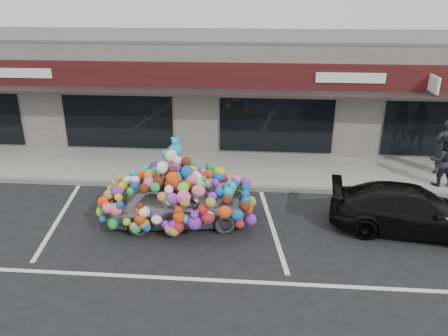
# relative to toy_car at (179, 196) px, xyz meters

# --- Properties ---
(ground) EXTENTS (90.00, 90.00, 0.00)m
(ground) POSITION_rel_toy_car_xyz_m (-0.24, -0.25, -0.80)
(ground) COLOR black
(ground) RESTS_ON ground
(shop_building) EXTENTS (24.00, 7.20, 4.31)m
(shop_building) POSITION_rel_toy_car_xyz_m (-0.24, 8.20, 1.36)
(shop_building) COLOR silver
(shop_building) RESTS_ON ground
(sidewalk) EXTENTS (26.00, 3.00, 0.15)m
(sidewalk) POSITION_rel_toy_car_xyz_m (-0.24, 3.75, -0.73)
(sidewalk) COLOR gray
(sidewalk) RESTS_ON ground
(kerb) EXTENTS (26.00, 0.18, 0.16)m
(kerb) POSITION_rel_toy_car_xyz_m (-0.24, 2.25, -0.73)
(kerb) COLOR slate
(kerb) RESTS_ON ground
(parking_stripe_left) EXTENTS (0.73, 4.37, 0.01)m
(parking_stripe_left) POSITION_rel_toy_car_xyz_m (-3.44, -0.05, -0.80)
(parking_stripe_left) COLOR silver
(parking_stripe_left) RESTS_ON ground
(parking_stripe_mid) EXTENTS (0.73, 4.37, 0.01)m
(parking_stripe_mid) POSITION_rel_toy_car_xyz_m (2.56, -0.05, -0.80)
(parking_stripe_mid) COLOR silver
(parking_stripe_mid) RESTS_ON ground
(lane_line) EXTENTS (14.00, 0.12, 0.01)m
(lane_line) POSITION_rel_toy_car_xyz_m (1.76, -2.55, -0.80)
(lane_line) COLOR silver
(lane_line) RESTS_ON ground
(toy_car) EXTENTS (2.77, 4.25, 2.36)m
(toy_car) POSITION_rel_toy_car_xyz_m (0.00, 0.00, 0.00)
(toy_car) COLOR #9A9FA4
(toy_car) RESTS_ON ground
(black_sedan) EXTENTS (2.22, 4.38, 1.22)m
(black_sedan) POSITION_rel_toy_car_xyz_m (6.19, 0.06, -0.19)
(black_sedan) COLOR black
(black_sedan) RESTS_ON ground
(pedestrian_a) EXTENTS (0.77, 0.57, 1.91)m
(pedestrian_a) POSITION_rel_toy_car_xyz_m (8.35, 3.86, 0.30)
(pedestrian_a) COLOR #232228
(pedestrian_a) RESTS_ON sidewalk
(pedestrian_b) EXTENTS (0.81, 0.63, 1.66)m
(pedestrian_b) POSITION_rel_toy_car_xyz_m (7.95, 2.85, 0.18)
(pedestrian_b) COLOR black
(pedestrian_b) RESTS_ON sidewalk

